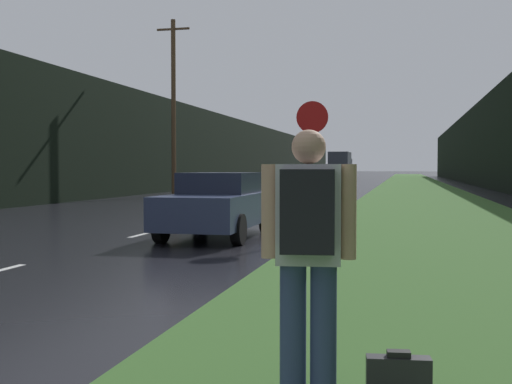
% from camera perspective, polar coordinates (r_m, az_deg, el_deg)
% --- Properties ---
extents(grass_verge, '(6.00, 240.00, 0.02)m').
position_cam_1_polar(grass_verge, '(41.36, 14.25, -0.00)').
color(grass_verge, '#386028').
rests_on(grass_verge, ground_plane).
extents(lane_stripe_c, '(0.12, 3.00, 0.01)m').
position_cam_1_polar(lane_stripe_c, '(15.62, -8.93, -3.44)').
color(lane_stripe_c, silver).
rests_on(lane_stripe_c, ground_plane).
extents(lane_stripe_d, '(0.12, 3.00, 0.01)m').
position_cam_1_polar(lane_stripe_d, '(22.25, -2.17, -1.75)').
color(lane_stripe_d, silver).
rests_on(lane_stripe_d, ground_plane).
extents(lane_stripe_e, '(0.12, 3.00, 0.01)m').
position_cam_1_polar(lane_stripe_e, '(29.05, 1.46, -0.84)').
color(lane_stripe_e, silver).
rests_on(lane_stripe_e, ground_plane).
extents(treeline_far_side, '(2.00, 140.00, 5.90)m').
position_cam_1_polar(treeline_far_side, '(53.64, -3.80, 3.68)').
color(treeline_far_side, black).
rests_on(treeline_far_side, ground_plane).
extents(treeline_near_side, '(2.00, 140.00, 6.97)m').
position_cam_1_polar(treeline_near_side, '(51.82, 20.72, 4.19)').
color(treeline_near_side, black).
rests_on(treeline_near_side, ground_plane).
extents(utility_pole_far, '(1.80, 0.24, 9.34)m').
position_cam_1_polar(utility_pole_far, '(34.52, -7.34, 7.60)').
color(utility_pole_far, '#4C3823').
rests_on(utility_pole_far, ground_plane).
extents(stop_sign, '(0.67, 0.07, 2.91)m').
position_cam_1_polar(stop_sign, '(13.50, 5.01, 3.25)').
color(stop_sign, slate).
rests_on(stop_sign, ground_plane).
extents(hitchhiker_with_backpack, '(0.61, 0.45, 1.76)m').
position_cam_1_polar(hitchhiker_with_backpack, '(4.13, 4.66, -4.88)').
color(hitchhiker_with_backpack, navy).
rests_on(hitchhiker_with_backpack, ground_plane).
extents(suitcase, '(0.42, 0.17, 0.34)m').
position_cam_1_polar(suitcase, '(4.41, 12.55, -15.90)').
color(suitcase, '#232326').
rests_on(suitcase, ground_plane).
extents(car_passing_near, '(1.82, 4.11, 1.41)m').
position_cam_1_polar(car_passing_near, '(14.04, -3.41, -1.13)').
color(car_passing_near, '#2D3856').
rests_on(car_passing_near, ground_plane).
extents(delivery_truck, '(2.51, 7.69, 3.45)m').
position_cam_1_polar(delivery_truck, '(79.83, 7.53, 2.35)').
color(delivery_truck, black).
rests_on(delivery_truck, ground_plane).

